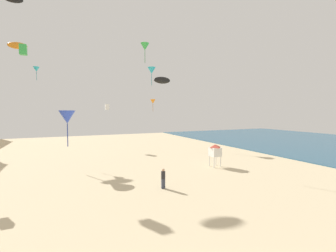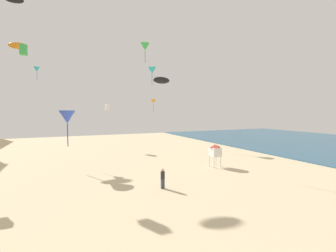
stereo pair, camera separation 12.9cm
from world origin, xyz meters
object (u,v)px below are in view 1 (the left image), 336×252
Objects in this scene: kite_flyer at (163,177)px; lifeguard_stand at (215,151)px; kite_green_box at (23,50)px; kite_blue_delta at (67,117)px; kite_green_delta_2 at (145,47)px; kite_orange_parafoil at (17,46)px; kite_cyan_delta_2 at (36,69)px; kite_orange_delta at (153,102)px; kite_white_box at (107,107)px; kite_cyan_delta at (152,71)px; kite_black_parafoil at (162,80)px.

lifeguard_stand is (8.29, 4.45, 0.92)m from kite_flyer.
kite_blue_delta is at bearing -17.79° from kite_green_box.
kite_orange_parafoil reaches higher than kite_green_delta_2.
kite_green_box is 0.55× the size of kite_cyan_delta_2.
kite_flyer is 0.87× the size of kite_cyan_delta_2.
kite_cyan_delta_2 reaches higher than kite_orange_delta.
kite_white_box is 0.52× the size of kite_cyan_delta_2.
kite_flyer is at bearing -108.34° from kite_cyan_delta.
kite_green_delta_2 is at bearing 106.58° from lifeguard_stand.
kite_green_box is at bearing -131.02° from kite_white_box.
kite_white_box is 0.46× the size of kite_orange_delta.
kite_blue_delta is 2.04× the size of kite_cyan_delta_2.
kite_black_parafoil is at bearing -108.66° from kite_cyan_delta.
lifeguard_stand is at bearing -86.82° from kite_orange_delta.
kite_black_parafoil is 12.86m from kite_blue_delta.
kite_white_box is 0.95× the size of kite_green_box.
kite_white_box is 11.58m from kite_cyan_delta_2.
kite_green_delta_2 is (3.24, 13.52, 6.25)m from kite_black_parafoil.
kite_white_box is 7.98m from kite_orange_delta.
kite_blue_delta is 13.64m from kite_green_delta_2.
kite_black_parafoil is 0.50× the size of kite_orange_parafoil.
kite_blue_delta is at bearing -71.60° from kite_cyan_delta_2.
kite_black_parafoil is at bearing -65.06° from kite_cyan_delta_2.
kite_black_parafoil is 27.81m from kite_cyan_delta.
kite_flyer is 29.47m from kite_cyan_delta.
kite_flyer is at bearing 61.88° from kite_black_parafoil.
kite_cyan_delta is 3.48× the size of kite_white_box.
kite_orange_delta is at bearing 30.27° from kite_green_box.
kite_cyan_delta_2 is (-10.13, -2.02, 5.23)m from kite_white_box.
kite_cyan_delta_2 reaches higher than lifeguard_stand.
kite_orange_delta is at bearing -9.59° from kite_white_box.
kite_green_box reaches higher than kite_black_parafoil.
kite_cyan_delta_2 is (0.24, 9.90, -0.32)m from kite_green_box.
lifeguard_stand is 0.66× the size of kite_blue_delta.
kite_flyer is 23.92m from kite_white_box.
kite_green_box is at bearing -91.39° from kite_cyan_delta_2.
kite_white_box is (-0.48, 23.12, 6.13)m from kite_flyer.
kite_orange_delta is at bearing -8.78° from kite_orange_parafoil.
kite_cyan_delta is 1.34× the size of kite_green_delta_2.
kite_cyan_delta reaches higher than kite_green_box.
kite_green_box is 13.93m from kite_green_delta_2.
kite_blue_delta is at bearing -135.17° from kite_cyan_delta.
kite_cyan_delta_2 is (-3.72, 11.18, 6.62)m from kite_blue_delta.
kite_cyan_delta_2 is (-10.18, 21.90, 3.69)m from kite_black_parafoil.
kite_orange_parafoil reaches higher than kite_blue_delta.
kite_flyer is 9.45m from lifeguard_stand.
kite_green_box reaches higher than kite_cyan_delta_2.
kite_green_box is at bearing -144.17° from kite_cyan_delta.
kite_cyan_delta is at bearing 11.71° from kite_cyan_delta_2.
kite_green_delta_2 is (-5.48, 8.27, 12.99)m from lifeguard_stand.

